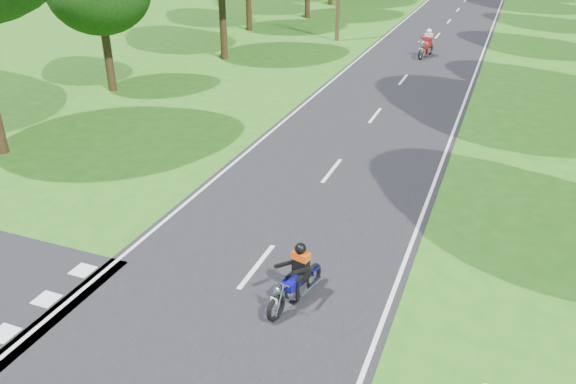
% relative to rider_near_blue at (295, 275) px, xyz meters
% --- Properties ---
extents(ground, '(160.00, 160.00, 0.00)m').
position_rel_rider_near_blue_xyz_m(ground, '(-1.36, -1.04, -0.73)').
color(ground, '#235E15').
rests_on(ground, ground).
extents(main_road, '(7.00, 140.00, 0.02)m').
position_rel_rider_near_blue_xyz_m(main_road, '(-1.36, 48.96, -0.72)').
color(main_road, black).
rests_on(main_road, ground).
extents(road_markings, '(7.40, 140.00, 0.01)m').
position_rel_rider_near_blue_xyz_m(road_markings, '(-1.50, 47.08, -0.71)').
color(road_markings, silver).
rests_on(road_markings, main_road).
extents(rider_near_blue, '(0.96, 1.79, 1.42)m').
position_rel_rider_near_blue_xyz_m(rider_near_blue, '(0.00, 0.00, 0.00)').
color(rider_near_blue, '#0E0C89').
rests_on(rider_near_blue, main_road).
extents(rider_far_red, '(0.98, 2.01, 1.60)m').
position_rel_rider_near_blue_xyz_m(rider_far_red, '(-1.13, 24.29, 0.09)').
color(rider_far_red, '#A01E0C').
rests_on(rider_far_red, main_road).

